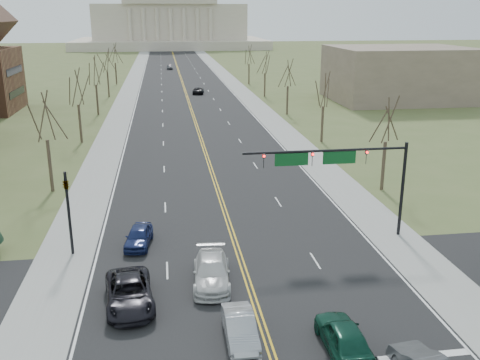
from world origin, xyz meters
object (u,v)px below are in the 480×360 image
object	(u,v)px
car_sb_outer_second	(139,236)
car_far_nb	(198,90)
car_sb_inner_lead	(240,328)
car_nb_inner_lead	(344,336)
car_far_sb	(170,67)
car_sb_inner_second	(212,272)
signal_left	(68,204)
car_sb_outer_lead	(129,293)
signal_mast	(338,164)

from	to	relation	value
car_sb_outer_second	car_far_nb	bearing A→B (deg)	90.58
car_sb_inner_lead	car_nb_inner_lead	bearing A→B (deg)	-18.29
car_sb_inner_lead	car_far_sb	bearing A→B (deg)	90.10
car_sb_inner_second	signal_left	bearing A→B (deg)	153.04
car_far_nb	car_sb_inner_lead	bearing A→B (deg)	94.43
car_sb_outer_lead	car_sb_outer_second	size ratio (longest dim) A/B	1.36
signal_left	car_sb_outer_second	world-z (taller)	signal_left
signal_left	car_sb_inner_second	xyz separation A→B (m)	(9.23, -5.67, -2.90)
signal_mast	car_sb_inner_second	bearing A→B (deg)	-149.73
signal_mast	car_sb_outer_second	size ratio (longest dim) A/B	2.90
signal_mast	car_nb_inner_lead	xyz separation A→B (m)	(-3.89, -13.55, -4.92)
car_far_nb	car_nb_inner_lead	bearing A→B (deg)	97.63
car_sb_outer_lead	car_far_sb	world-z (taller)	car_sb_outer_lead
signal_left	car_nb_inner_lead	xyz separation A→B (m)	(15.06, -13.55, -2.88)
signal_mast	car_nb_inner_lead	bearing A→B (deg)	-106.01
signal_left	car_sb_outer_lead	bearing A→B (deg)	-60.33
signal_left	car_far_nb	xyz separation A→B (m)	(14.04, 76.44, -3.04)
signal_left	car_far_nb	size ratio (longest dim) A/B	1.26
car_sb_inner_lead	car_sb_outer_second	world-z (taller)	car_sb_inner_lead
car_sb_inner_second	car_nb_inner_lead	bearing A→B (deg)	-48.97
car_far_nb	car_far_sb	bearing A→B (deg)	-77.45
signal_mast	car_sb_inner_lead	distance (m)	15.69
car_sb_inner_lead	car_sb_outer_lead	xyz separation A→B (m)	(-5.79, 4.37, 0.08)
signal_left	car_sb_outer_second	bearing A→B (deg)	9.43
car_sb_inner_second	car_far_sb	world-z (taller)	car_sb_inner_second
car_nb_inner_lead	signal_left	bearing A→B (deg)	-41.89
signal_mast	car_far_nb	size ratio (longest dim) A/B	2.55
car_sb_inner_second	car_far_sb	distance (m)	133.45
signal_mast	car_far_sb	bearing A→B (deg)	94.43
car_sb_outer_lead	car_sb_inner_second	world-z (taller)	car_sb_inner_second
signal_left	car_sb_inner_lead	bearing A→B (deg)	-49.77
signal_mast	car_sb_inner_lead	world-z (taller)	signal_mast
signal_mast	car_far_sb	distance (m)	128.26
signal_mast	car_sb_outer_second	xyz separation A→B (m)	(-14.40, 0.76, -5.04)
car_nb_inner_lead	car_far_nb	distance (m)	90.00
car_far_nb	car_far_sb	xyz separation A→B (m)	(-5.01, 51.34, 0.06)
car_nb_inner_lead	signal_mast	bearing A→B (deg)	-105.91
car_sb_inner_lead	car_sb_outer_lead	distance (m)	7.25
signal_left	signal_mast	bearing A→B (deg)	-0.00
car_sb_outer_lead	signal_left	bearing A→B (deg)	113.58
car_nb_inner_lead	car_sb_inner_second	distance (m)	9.80
car_sb_outer_second	car_far_sb	bearing A→B (deg)	95.71
car_sb_inner_lead	car_far_nb	world-z (taller)	car_sb_inner_lead
car_sb_inner_second	car_far_nb	size ratio (longest dim) A/B	1.16
car_far_nb	car_sb_outer_second	bearing A→B (deg)	89.83
signal_mast	car_far_sb	xyz separation A→B (m)	(-9.91, 127.78, -5.03)
car_sb_inner_lead	signal_mast	bearing A→B (deg)	53.18
signal_left	car_sb_outer_lead	world-z (taller)	signal_left
car_nb_inner_lead	car_sb_outer_second	world-z (taller)	car_nb_inner_lead
car_sb_outer_second	car_far_sb	distance (m)	127.11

